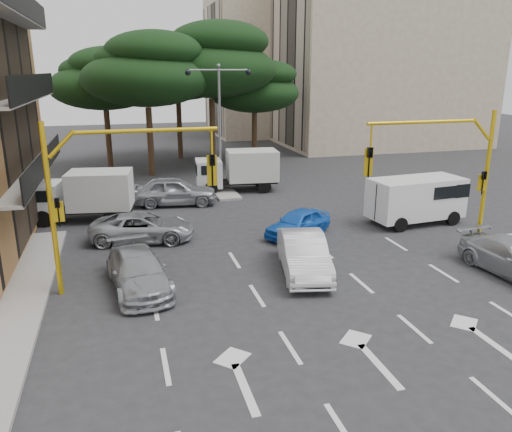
{
  "coord_description": "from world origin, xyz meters",
  "views": [
    {
      "loc": [
        -6.26,
        -15.31,
        7.58
      ],
      "look_at": [
        -0.86,
        4.26,
        1.6
      ],
      "focal_mm": 35.0,
      "sensor_mm": 36.0,
      "label": 1
    }
  ],
  "objects": [
    {
      "name": "pine_back",
      "position": [
        -0.94,
        28.96,
        7.6
      ],
      "size": [
        9.15,
        9.15,
        10.23
      ],
      "color": "#382616",
      "rests_on": "ground"
    },
    {
      "name": "car_silver_cross_a",
      "position": [
        -5.49,
        7.0,
        0.65
      ],
      "size": [
        4.95,
        2.88,
        1.3
      ],
      "primitive_type": "imported",
      "rotation": [
        0.0,
        0.0,
        1.41
      ],
      "color": "#A3A7AB",
      "rests_on": "ground"
    },
    {
      "name": "pine_left_near",
      "position": [
        -3.94,
        21.96,
        7.6
      ],
      "size": [
        9.15,
        9.15,
        10.23
      ],
      "color": "#382616",
      "rests_on": "ground"
    },
    {
      "name": "ground",
      "position": [
        0.0,
        0.0,
        0.0
      ],
      "size": [
        120.0,
        120.0,
        0.0
      ],
      "primitive_type": "plane",
      "color": "#28282B",
      "rests_on": "ground"
    },
    {
      "name": "pine_center",
      "position": [
        1.06,
        23.96,
        8.3
      ],
      "size": [
        9.98,
        9.98,
        11.16
      ],
      "color": "#382616",
      "rests_on": "ground"
    },
    {
      "name": "car_silver_cross_b",
      "position": [
        -3.36,
        13.0,
        0.83
      ],
      "size": [
        5.08,
        2.59,
        1.65
      ],
      "primitive_type": "imported",
      "rotation": [
        0.0,
        0.0,
        1.44
      ],
      "color": "#9A9DA2",
      "rests_on": "ground"
    },
    {
      "name": "median_strip",
      "position": [
        0.0,
        16.0,
        0.07
      ],
      "size": [
        1.4,
        6.0,
        0.15
      ],
      "primitive_type": "cube",
      "color": "gray",
      "rests_on": "ground"
    },
    {
      "name": "apartment_beige_far",
      "position": [
        12.95,
        44.0,
        8.35
      ],
      "size": [
        16.2,
        12.15,
        16.7
      ],
      "color": "tan",
      "rests_on": "ground"
    },
    {
      "name": "car_white_hatch",
      "position": [
        0.28,
        1.52,
        0.76
      ],
      "size": [
        2.54,
        4.87,
        1.53
      ],
      "primitive_type": "imported",
      "rotation": [
        0.0,
        0.0,
        -0.21
      ],
      "color": "silver",
      "rests_on": "ground"
    },
    {
      "name": "box_truck_b",
      "position": [
        1.0,
        15.5,
        1.31
      ],
      "size": [
        5.51,
        2.77,
        2.61
      ],
      "primitive_type": null,
      "rotation": [
        0.0,
        0.0,
        1.47
      ],
      "color": "silver",
      "rests_on": "ground"
    },
    {
      "name": "signal_mast_left",
      "position": [
        -6.8,
        1.99,
        3.88
      ],
      "size": [
        5.79,
        0.37,
        6.0
      ],
      "color": "gold",
      "rests_on": "ground"
    },
    {
      "name": "box_truck_a",
      "position": [
        -8.28,
        11.16,
        1.29
      ],
      "size": [
        5.51,
        2.95,
        2.58
      ],
      "primitive_type": null,
      "rotation": [
        0.0,
        0.0,
        1.42
      ],
      "color": "white",
      "rests_on": "ground"
    },
    {
      "name": "pine_right",
      "position": [
        5.06,
        25.96,
        6.22
      ],
      "size": [
        7.49,
        7.49,
        8.37
      ],
      "color": "#382616",
      "rests_on": "ground"
    },
    {
      "name": "car_silver_wagon",
      "position": [
        -5.94,
        1.74,
        0.67
      ],
      "size": [
        2.44,
        4.82,
        1.34
      ],
      "primitive_type": "imported",
      "rotation": [
        0.0,
        0.0,
        0.12
      ],
      "color": "#95989D",
      "rests_on": "ground"
    },
    {
      "name": "street_lamp_center",
      "position": [
        0.0,
        16.0,
        5.43
      ],
      "size": [
        4.16,
        0.36,
        7.77
      ],
      "color": "slate",
      "rests_on": "median_strip"
    },
    {
      "name": "pine_left_far",
      "position": [
        -6.94,
        25.96,
        6.91
      ],
      "size": [
        8.32,
        8.32,
        9.3
      ],
      "color": "#382616",
      "rests_on": "ground"
    },
    {
      "name": "van_white",
      "position": [
        8.09,
        6.17,
        1.19
      ],
      "size": [
        4.92,
        2.55,
        2.38
      ],
      "primitive_type": null,
      "rotation": [
        0.0,
        0.0,
        -1.48
      ],
      "color": "white",
      "rests_on": "ground"
    },
    {
      "name": "car_blue_compact",
      "position": [
        1.63,
        5.8,
        0.63
      ],
      "size": [
        3.93,
        3.26,
        1.26
      ],
      "primitive_type": "imported",
      "rotation": [
        0.0,
        0.0,
        -1.0
      ],
      "color": "blue",
      "rests_on": "ground"
    },
    {
      "name": "apartment_beige_near",
      "position": [
        19.95,
        32.0,
        9.35
      ],
      "size": [
        20.2,
        12.15,
        18.7
      ],
      "color": "tan",
      "rests_on": "ground"
    },
    {
      "name": "signal_mast_right",
      "position": [
        6.8,
        1.99,
        3.88
      ],
      "size": [
        5.79,
        0.37,
        6.0
      ],
      "color": "gold",
      "rests_on": "ground"
    }
  ]
}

